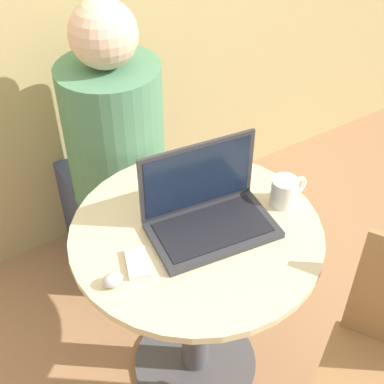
# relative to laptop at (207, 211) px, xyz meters

# --- Properties ---
(ground_plane) EXTENTS (12.00, 12.00, 0.00)m
(ground_plane) POSITION_rel_laptop_xyz_m (-0.04, -0.00, -0.76)
(ground_plane) COLOR #9E704C
(round_table) EXTENTS (0.74, 0.74, 0.71)m
(round_table) POSITION_rel_laptop_xyz_m (-0.04, -0.00, -0.27)
(round_table) COLOR #4C4C51
(round_table) RESTS_ON ground_plane
(laptop) EXTENTS (0.38, 0.26, 0.25)m
(laptop) POSITION_rel_laptop_xyz_m (0.00, 0.00, 0.00)
(laptop) COLOR #2D2D33
(laptop) RESTS_ON round_table
(cell_phone) EXTENTS (0.09, 0.12, 0.02)m
(cell_phone) POSITION_rel_laptop_xyz_m (-0.25, -0.03, -0.05)
(cell_phone) COLOR silver
(cell_phone) RESTS_ON round_table
(computer_mouse) EXTENTS (0.06, 0.04, 0.04)m
(computer_mouse) POSITION_rel_laptop_xyz_m (-0.33, -0.06, -0.04)
(computer_mouse) COLOR #B2B2B7
(computer_mouse) RESTS_ON round_table
(coffee_cup) EXTENTS (0.13, 0.08, 0.09)m
(coffee_cup) POSITION_rel_laptop_xyz_m (0.25, -0.04, -0.01)
(coffee_cup) COLOR white
(coffee_cup) RESTS_ON round_table
(person_seated) EXTENTS (0.36, 0.56, 1.19)m
(person_seated) POSITION_rel_laptop_xyz_m (-0.02, 0.64, -0.27)
(person_seated) COLOR #3D4766
(person_seated) RESTS_ON ground_plane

